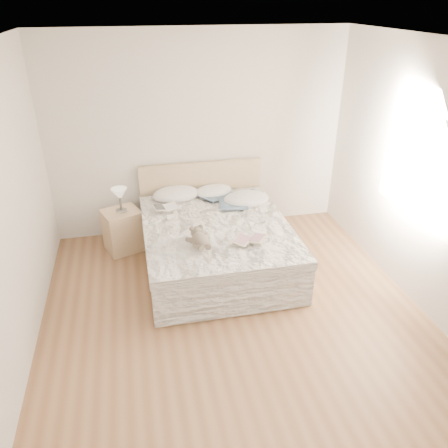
{
  "coord_description": "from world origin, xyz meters",
  "views": [
    {
      "loc": [
        -0.89,
        -3.41,
        3.02
      ],
      "look_at": [
        0.08,
        1.05,
        0.62
      ],
      "focal_mm": 35.0,
      "sensor_mm": 36.0,
      "label": 1
    }
  ],
  "objects": [
    {
      "name": "floor",
      "position": [
        0.0,
        0.0,
        0.0
      ],
      "size": [
        4.0,
        4.5,
        0.0
      ],
      "primitive_type": "cube",
      "color": "brown",
      "rests_on": "ground"
    },
    {
      "name": "pillow_middle",
      "position": [
        0.14,
        1.99,
        0.64
      ],
      "size": [
        0.6,
        0.48,
        0.16
      ],
      "primitive_type": "ellipsoid",
      "rotation": [
        0.0,
        0.0,
        0.23
      ],
      "color": "white",
      "rests_on": "bed"
    },
    {
      "name": "wall_back",
      "position": [
        0.0,
        2.25,
        1.35
      ],
      "size": [
        4.0,
        0.02,
        2.7
      ],
      "primitive_type": "cube",
      "color": "beige",
      "rests_on": "ground"
    },
    {
      "name": "table_lamp",
      "position": [
        -1.11,
        1.79,
        0.79
      ],
      "size": [
        0.26,
        0.26,
        0.31
      ],
      "color": "#514B46",
      "rests_on": "nightstand"
    },
    {
      "name": "photo_book",
      "position": [
        -0.55,
        1.63,
        0.63
      ],
      "size": [
        0.34,
        0.27,
        0.02
      ],
      "primitive_type": "cube",
      "rotation": [
        0.0,
        0.0,
        0.18
      ],
      "color": "white",
      "rests_on": "bed"
    },
    {
      "name": "wall_front",
      "position": [
        0.0,
        -2.25,
        1.35
      ],
      "size": [
        4.0,
        0.02,
        2.7
      ],
      "primitive_type": "cube",
      "color": "beige",
      "rests_on": "ground"
    },
    {
      "name": "blouse",
      "position": [
        0.33,
        1.65,
        0.63
      ],
      "size": [
        0.64,
        0.67,
        0.02
      ],
      "primitive_type": null,
      "rotation": [
        0.0,
        0.0,
        -0.14
      ],
      "color": "#344C64",
      "rests_on": "bed"
    },
    {
      "name": "bed",
      "position": [
        0.0,
        1.19,
        0.31
      ],
      "size": [
        1.72,
        2.14,
        1.0
      ],
      "color": "tan",
      "rests_on": "floor"
    },
    {
      "name": "wall_right",
      "position": [
        2.0,
        0.0,
        1.35
      ],
      "size": [
        0.02,
        4.5,
        2.7
      ],
      "primitive_type": "cube",
      "color": "beige",
      "rests_on": "ground"
    },
    {
      "name": "ceiling",
      "position": [
        0.0,
        0.0,
        2.7
      ],
      "size": [
        4.0,
        4.5,
        0.0
      ],
      "primitive_type": "cube",
      "color": "silver",
      "rests_on": "ground"
    },
    {
      "name": "childrens_book",
      "position": [
        0.28,
        0.61,
        0.63
      ],
      "size": [
        0.41,
        0.39,
        0.02
      ],
      "primitive_type": "cube",
      "rotation": [
        0.0,
        0.0,
        -0.67
      ],
      "color": "beige",
      "rests_on": "bed"
    },
    {
      "name": "teddy_bear",
      "position": [
        -0.28,
        0.58,
        0.65
      ],
      "size": [
        0.28,
        0.36,
        0.17
      ],
      "primitive_type": null,
      "rotation": [
        0.0,
        0.0,
        0.17
      ],
      "color": "#6C6051",
      "rests_on": "bed"
    },
    {
      "name": "wall_left",
      "position": [
        -2.0,
        0.0,
        1.35
      ],
      "size": [
        0.02,
        4.5,
        2.7
      ],
      "primitive_type": "cube",
      "color": "beige",
      "rests_on": "ground"
    },
    {
      "name": "pillow_left",
      "position": [
        -0.37,
        2.0,
        0.64
      ],
      "size": [
        0.66,
        0.49,
        0.19
      ],
      "primitive_type": "ellipsoid",
      "rotation": [
        0.0,
        0.0,
        0.08
      ],
      "color": "white",
      "rests_on": "bed"
    },
    {
      "name": "pillow_right",
      "position": [
        0.51,
        1.65,
        0.64
      ],
      "size": [
        0.63,
        0.46,
        0.18
      ],
      "primitive_type": "ellipsoid",
      "rotation": [
        0.0,
        0.0,
        0.05
      ],
      "color": "silver",
      "rests_on": "bed"
    },
    {
      "name": "nightstand",
      "position": [
        -1.12,
        1.79,
        0.28
      ],
      "size": [
        0.56,
        0.53,
        0.56
      ],
      "primitive_type": "cube",
      "rotation": [
        0.0,
        0.0,
        0.35
      ],
      "color": "tan",
      "rests_on": "floor"
    },
    {
      "name": "window",
      "position": [
        1.99,
        0.3,
        1.45
      ],
      "size": [
        0.02,
        1.3,
        1.1
      ],
      "primitive_type": "cube",
      "color": "white",
      "rests_on": "wall_right"
    }
  ]
}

